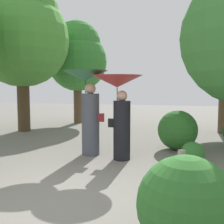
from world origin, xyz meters
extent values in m
plane|color=slate|center=(0.00, 0.00, 0.00)|extent=(40.00, 40.00, 0.00)
cylinder|color=#474C56|center=(-0.41, 2.63, 0.75)|extent=(0.43, 0.43, 1.49)
sphere|color=tan|center=(-0.41, 2.63, 1.61)|extent=(0.27, 0.27, 0.27)
cylinder|color=#333338|center=(-0.54, 2.65, 1.38)|extent=(0.02, 0.02, 0.81)
cone|color=#33724C|center=(-0.54, 2.65, 1.91)|extent=(1.09, 1.09, 0.25)
cube|color=maroon|center=(-0.14, 2.60, 0.92)|extent=(0.14, 0.10, 0.20)
cylinder|color=black|center=(0.41, 2.37, 0.67)|extent=(0.38, 0.38, 1.34)
sphere|color=tan|center=(0.41, 2.37, 1.45)|extent=(0.24, 0.24, 0.24)
cylinder|color=#333338|center=(0.30, 2.39, 1.26)|extent=(0.02, 0.02, 0.76)
cone|color=#B22D2D|center=(0.30, 2.39, 1.78)|extent=(1.14, 1.14, 0.27)
cube|color=black|center=(0.16, 2.40, 0.83)|extent=(0.14, 0.10, 0.20)
cylinder|color=#4C3823|center=(-3.91, 5.36, 2.23)|extent=(0.45, 0.45, 4.46)
sphere|color=#4C9338|center=(-3.91, 5.36, 3.35)|extent=(3.43, 3.43, 3.43)
sphere|color=#4C9338|center=(-3.91, 5.36, 4.24)|extent=(2.74, 2.74, 2.74)
cylinder|color=brown|center=(-2.74, 7.88, 1.83)|extent=(0.37, 0.37, 3.67)
sphere|color=#387F33|center=(-2.74, 7.88, 2.75)|extent=(2.62, 2.62, 2.62)
sphere|color=#387F33|center=(-2.74, 7.88, 3.48)|extent=(2.09, 2.09, 2.09)
sphere|color=#2D6B28|center=(1.96, 2.25, 0.25)|extent=(0.50, 0.50, 0.50)
sphere|color=#2D6B28|center=(1.64, 3.65, 0.52)|extent=(1.04, 1.04, 1.04)
sphere|color=#2D6B28|center=(1.73, -0.89, 0.50)|extent=(1.00, 1.00, 1.00)
cylinder|color=gray|center=(1.71, 0.75, 0.33)|extent=(0.12, 0.12, 0.67)
camera|label=1|loc=(1.63, -3.57, 1.68)|focal=43.43mm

